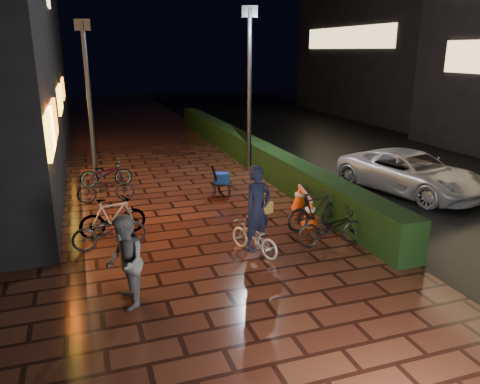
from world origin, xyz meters
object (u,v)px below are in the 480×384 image
object	(u,v)px
cart_assembly	(221,179)
bystander_person	(125,262)
van	(410,172)
traffic_barrier	(305,204)
cyclist	(256,222)

from	to	relation	value
cart_assembly	bystander_person	bearing A→B (deg)	-121.14
bystander_person	van	distance (m)	9.88
bystander_person	van	world-z (taller)	bystander_person
traffic_barrier	cart_assembly	bearing A→B (deg)	122.93
van	traffic_barrier	xyz separation A→B (m)	(-4.07, -0.94, -0.30)
cart_assembly	traffic_barrier	bearing A→B (deg)	-57.07
van	cyclist	world-z (taller)	cyclist
cyclist	traffic_barrier	world-z (taller)	cyclist
bystander_person	van	bearing A→B (deg)	113.89
bystander_person	van	xyz separation A→B (m)	(9.00, 4.07, -0.18)
van	traffic_barrier	size ratio (longest dim) A/B	2.69
bystander_person	traffic_barrier	size ratio (longest dim) A/B	0.97
van	cart_assembly	size ratio (longest dim) A/B	4.42
van	cart_assembly	bearing A→B (deg)	149.84
van	cart_assembly	distance (m)	5.84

